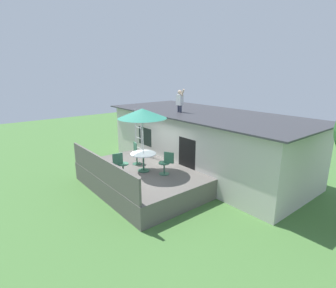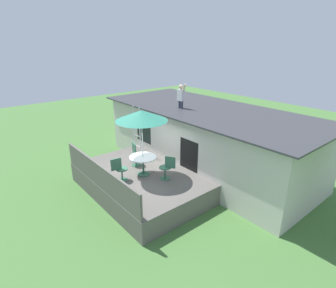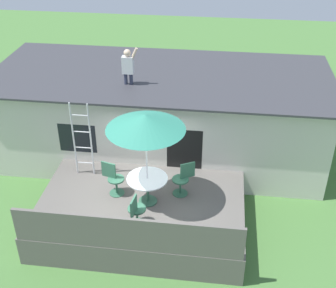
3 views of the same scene
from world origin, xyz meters
name	(u,v)px [view 3 (image 3 of 3)]	position (x,y,z in m)	size (l,w,h in m)	color
ground_plane	(142,223)	(0.00, 0.00, 0.00)	(40.00, 40.00, 0.00)	#477538
house	(161,115)	(0.00, 3.60, 1.42)	(10.50, 4.50, 2.82)	beige
deck	(142,211)	(0.00, 0.00, 0.40)	(5.32, 3.68, 0.80)	#605B56
deck_railing	(127,234)	(0.00, -1.79, 1.25)	(5.22, 0.08, 0.90)	#605B56
patio_table	(147,183)	(0.18, -0.05, 1.39)	(1.04, 1.04, 0.74)	#33664C
patio_umbrella	(146,122)	(0.18, -0.05, 3.15)	(1.90, 1.90, 2.54)	silver
step_ladder	(82,140)	(-1.77, 0.98, 1.90)	(0.52, 0.04, 2.20)	silver
person_figure	(128,64)	(-0.80, 2.73, 3.43)	(0.47, 0.20, 1.11)	#33384C
patio_chair_left	(114,179)	(-0.77, 0.20, 1.26)	(0.61, 0.44, 0.92)	#33664C
patio_chair_right	(183,179)	(1.04, 0.42, 1.26)	(0.58, 0.44, 0.92)	#33664C
patio_chair_near	(136,211)	(0.06, -1.00, 1.26)	(0.44, 0.62, 0.92)	#33664C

